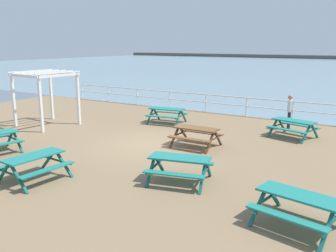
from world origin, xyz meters
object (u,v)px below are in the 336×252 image
Objects in this scene: picnic_table_seaward at (294,124)px; picnic_table_corner at (299,202)px; lattice_pergola at (45,86)px; picnic_table_near_left at (180,163)px; picnic_table_mid_centre at (34,161)px; picnic_table_far_right at (196,132)px; visitor at (290,110)px; picnic_table_far_left at (167,112)px.

picnic_table_seaward is 1.04× the size of picnic_table_corner.
lattice_pergola is at bearing -145.10° from picnic_table_seaward.
picnic_table_near_left and picnic_table_seaward have the same top height.
lattice_pergola is (-5.75, 5.37, 1.41)m from picnic_table_mid_centre.
picnic_table_near_left is 7.37m from picnic_table_seaward.
picnic_table_corner is (4.97, -4.61, 0.00)m from picnic_table_far_right.
picnic_table_near_left is 0.99× the size of picnic_table_seaward.
lattice_pergola is at bearing 172.98° from picnic_table_corner.
lattice_pergola is (-10.59, -5.54, 1.05)m from visitor.
picnic_table_near_left is 8.25m from picnic_table_far_left.
picnic_table_mid_centre is 11.94m from visitor.
picnic_table_seaward is at bearing 114.39° from picnic_table_corner.
picnic_table_far_right is at bearing -130.75° from visitor.
picnic_table_corner is (8.31, -7.74, 0.00)m from picnic_table_far_left.
lattice_pergola is at bearing -151.89° from picnic_table_far_left.
picnic_table_near_left is at bearing -63.55° from picnic_table_far_left.
picnic_table_near_left is 3.74m from picnic_table_corner.
picnic_table_seaward is 0.78× the size of lattice_pergola.
picnic_table_corner is 10.04m from visitor.
picnic_table_near_left is at bearing -112.36° from visitor.
picnic_table_near_left is 0.77× the size of lattice_pergola.
picnic_table_seaward is 1.28× the size of visitor.
picnic_table_mid_centre is at bearing -160.22° from picnic_table_corner.
visitor is (-2.59, 9.70, 0.36)m from picnic_table_corner.
picnic_table_far_left and picnic_table_far_right have the same top height.
picnic_table_seaward is 11.94m from lattice_pergola.
picnic_table_far_left is 6.21m from lattice_pergola.
visitor reaches higher than picnic_table_corner.
visitor is (-0.57, 1.54, 0.36)m from picnic_table_seaward.
lattice_pergola is (-8.20, -0.45, 1.41)m from picnic_table_far_right.
picnic_table_corner is at bearing -28.72° from picnic_table_near_left.
picnic_table_corner is 1.23× the size of visitor.
picnic_table_near_left is 10.18m from lattice_pergola.
picnic_table_mid_centre is (-3.81, -2.16, 0.00)m from picnic_table_near_left.
picnic_table_mid_centre is 0.89× the size of picnic_table_seaward.
picnic_table_mid_centre and picnic_table_far_right have the same top height.
picnic_table_seaward is 8.40m from picnic_table_corner.
picnic_table_far_right is 0.85× the size of picnic_table_seaward.
picnic_table_seaward is at bearing 63.50° from picnic_table_near_left.
picnic_table_seaward is at bearing 49.46° from picnic_table_far_right.
picnic_table_far_right is at bearing -114.63° from picnic_table_seaward.
visitor is at bearing 31.97° from lattice_pergola.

